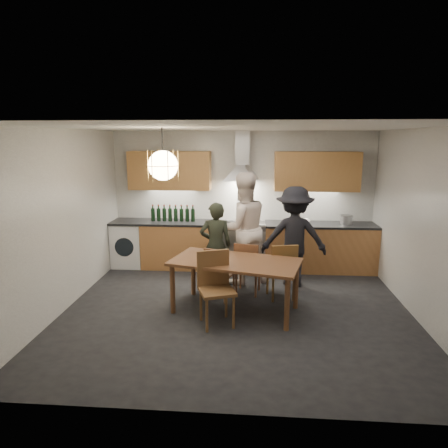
# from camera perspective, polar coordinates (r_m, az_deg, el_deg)

# --- Properties ---
(ground) EXTENTS (5.00, 5.00, 0.00)m
(ground) POSITION_cam_1_polar(r_m,az_deg,el_deg) (5.97, 1.80, -12.19)
(ground) COLOR black
(ground) RESTS_ON ground
(room_shell) EXTENTS (5.02, 4.52, 2.61)m
(room_shell) POSITION_cam_1_polar(r_m,az_deg,el_deg) (5.49, 1.92, 4.26)
(room_shell) COLOR white
(room_shell) RESTS_ON ground
(counter_run) EXTENTS (5.00, 0.62, 0.90)m
(counter_run) POSITION_cam_1_polar(r_m,az_deg,el_deg) (7.65, 2.67, -3.08)
(counter_run) COLOR tan
(counter_run) RESTS_ON ground
(range_stove) EXTENTS (0.90, 0.60, 0.92)m
(range_stove) POSITION_cam_1_polar(r_m,az_deg,el_deg) (7.65, 2.49, -3.15)
(range_stove) COLOR silver
(range_stove) RESTS_ON ground
(wall_fixtures) EXTENTS (4.30, 0.54, 1.10)m
(wall_fixtures) POSITION_cam_1_polar(r_m,az_deg,el_deg) (7.52, 2.62, 7.67)
(wall_fixtures) COLOR tan
(wall_fixtures) RESTS_ON ground
(pendant_lamp) EXTENTS (0.43, 0.43, 0.70)m
(pendant_lamp) POSITION_cam_1_polar(r_m,az_deg,el_deg) (5.48, -8.71, 8.26)
(pendant_lamp) COLOR black
(pendant_lamp) RESTS_ON ground
(dining_table) EXTENTS (1.97, 1.32, 0.76)m
(dining_table) POSITION_cam_1_polar(r_m,az_deg,el_deg) (5.72, 1.63, -6.08)
(dining_table) COLOR brown
(dining_table) RESTS_ON ground
(chair_back_left) EXTENTS (0.50, 0.50, 0.84)m
(chair_back_left) POSITION_cam_1_polar(r_m,az_deg,el_deg) (6.13, -0.85, -6.69)
(chair_back_left) COLOR brown
(chair_back_left) RESTS_ON ground
(chair_back_mid) EXTENTS (0.45, 0.45, 0.86)m
(chair_back_mid) POSITION_cam_1_polar(r_m,az_deg,el_deg) (6.35, 3.33, -5.91)
(chair_back_mid) COLOR brown
(chair_back_mid) RESTS_ON ground
(chair_back_right) EXTENTS (0.49, 0.49, 0.90)m
(chair_back_right) POSITION_cam_1_polar(r_m,az_deg,el_deg) (6.22, 8.35, -6.22)
(chair_back_right) COLOR brown
(chair_back_right) RESTS_ON ground
(chair_front) EXTENTS (0.57, 0.57, 0.98)m
(chair_front) POSITION_cam_1_polar(r_m,az_deg,el_deg) (5.41, -1.28, -8.36)
(chair_front) COLOR brown
(chair_front) RESTS_ON ground
(person_left) EXTENTS (0.58, 0.42, 1.45)m
(person_left) POSITION_cam_1_polar(r_m,az_deg,el_deg) (6.61, -1.20, -3.08)
(person_left) COLOR black
(person_left) RESTS_ON ground
(person_mid) EXTENTS (1.14, 1.03, 1.91)m
(person_mid) POSITION_cam_1_polar(r_m,az_deg,el_deg) (6.79, 2.66, -0.65)
(person_mid) COLOR silver
(person_mid) RESTS_ON ground
(person_right) EXTENTS (1.10, 0.65, 1.69)m
(person_right) POSITION_cam_1_polar(r_m,az_deg,el_deg) (6.79, 9.98, -1.80)
(person_right) COLOR black
(person_right) RESTS_ON ground
(mixing_bowl) EXTENTS (0.34, 0.34, 0.08)m
(mixing_bowl) POSITION_cam_1_polar(r_m,az_deg,el_deg) (7.58, 10.99, 0.35)
(mixing_bowl) COLOR silver
(mixing_bowl) RESTS_ON counter_run
(stock_pot) EXTENTS (0.24, 0.24, 0.15)m
(stock_pot) POSITION_cam_1_polar(r_m,az_deg,el_deg) (7.75, 17.07, 0.58)
(stock_pot) COLOR #B4B4B8
(stock_pot) RESTS_ON counter_run
(wine_bottles) EXTENTS (0.85, 0.07, 0.31)m
(wine_bottles) POSITION_cam_1_polar(r_m,az_deg,el_deg) (7.70, -7.32, 1.56)
(wine_bottles) COLOR black
(wine_bottles) RESTS_ON counter_run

